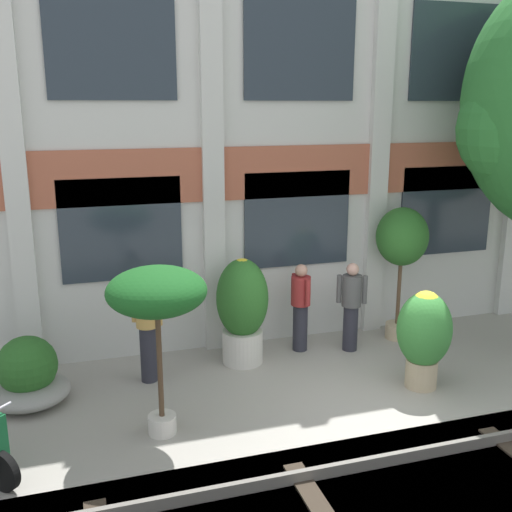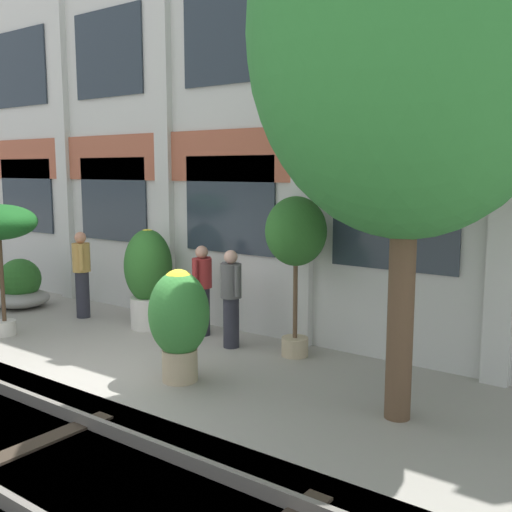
# 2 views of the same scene
# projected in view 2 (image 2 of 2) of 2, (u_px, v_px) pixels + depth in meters

# --- Properties ---
(ground_plane) EXTENTS (80.00, 80.00, 0.00)m
(ground_plane) POSITION_uv_depth(u_px,v_px,m) (114.00, 368.00, 8.69)
(ground_plane) COLOR #9E998E
(apartment_facade) EXTENTS (15.77, 0.64, 7.77)m
(apartment_facade) POSITION_uv_depth(u_px,v_px,m) (238.00, 111.00, 10.46)
(apartment_facade) COLOR silver
(apartment_facade) RESTS_ON ground
(broadleaf_tree) EXTENTS (3.69, 3.52, 6.50)m
(broadleaf_tree) POSITION_uv_depth(u_px,v_px,m) (410.00, 43.00, 6.36)
(broadleaf_tree) COLOR brown
(broadleaf_tree) RESTS_ON ground
(potted_plant_tall_urn) EXTENTS (0.93, 0.93, 2.47)m
(potted_plant_tall_urn) POSITION_uv_depth(u_px,v_px,m) (296.00, 238.00, 9.02)
(potted_plant_tall_urn) COLOR tan
(potted_plant_tall_urn) RESTS_ON ground
(potted_plant_wide_bowl) EXTENTS (1.16, 1.16, 1.03)m
(potted_plant_wide_bowl) POSITION_uv_depth(u_px,v_px,m) (20.00, 288.00, 12.49)
(potted_plant_wide_bowl) COLOR gray
(potted_plant_wide_bowl) RESTS_ON ground
(potted_plant_ribbed_drum) EXTENTS (0.87, 0.87, 1.81)m
(potted_plant_ribbed_drum) POSITION_uv_depth(u_px,v_px,m) (148.00, 273.00, 10.79)
(potted_plant_ribbed_drum) COLOR beige
(potted_plant_ribbed_drum) RESTS_ON ground
(potted_plant_stone_basin) EXTENTS (0.82, 0.82, 1.55)m
(potted_plant_stone_basin) POSITION_uv_depth(u_px,v_px,m) (179.00, 316.00, 8.06)
(potted_plant_stone_basin) COLOR tan
(potted_plant_stone_basin) RESTS_ON ground
(resident_by_doorway) EXTENTS (0.44, 0.36, 1.68)m
(resident_by_doorway) POSITION_uv_depth(u_px,v_px,m) (82.00, 272.00, 11.56)
(resident_by_doorway) COLOR #282833
(resident_by_doorway) RESTS_ON ground
(resident_watching_tracks) EXTENTS (0.49, 0.34, 1.59)m
(resident_watching_tracks) POSITION_uv_depth(u_px,v_px,m) (231.00, 296.00, 9.61)
(resident_watching_tracks) COLOR #282833
(resident_watching_tracks) RESTS_ON ground
(resident_near_plants) EXTENTS (0.34, 0.52, 1.57)m
(resident_near_plants) POSITION_uv_depth(u_px,v_px,m) (202.00, 288.00, 10.32)
(resident_near_plants) COLOR #282833
(resident_near_plants) RESTS_ON ground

